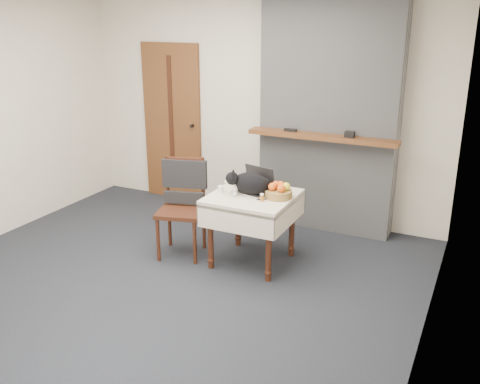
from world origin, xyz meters
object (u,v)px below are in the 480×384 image
Objects in this scene: pill_bottle at (262,197)px; chair at (183,193)px; door at (172,123)px; side_table at (252,206)px; cream_jar at (221,189)px; cat at (251,184)px; fruit_basket at (279,192)px; laptop at (255,186)px.

chair is (-0.89, 0.06, -0.11)m from pill_bottle.
pill_bottle is 0.07× the size of chair.
side_table is at bearing -37.52° from door.
cat is at bearing 9.98° from cream_jar.
cream_jar is 0.47m from pill_bottle.
chair reaches higher than pill_bottle.
cream_jar is at bearing 171.83° from pill_bottle.
chair is at bearing -175.39° from side_table.
door is 2.03× the size of chair.
chair reaches higher than side_table.
pill_bottle is 0.28× the size of fruit_basket.
pill_bottle is (0.17, -0.22, -0.02)m from laptop.
side_table is 0.79× the size of chair.
laptop is at bearing 127.72° from pill_bottle.
door is at bearing 142.32° from pill_bottle.
fruit_basket is (2.00, -1.30, -0.24)m from door.
laptop reaches higher than cream_jar.
cream_jar is at bearing -169.47° from side_table.
laptop is at bearing 69.28° from cat.
pill_bottle is (0.16, -0.12, -0.07)m from cat.
door is at bearing 110.35° from chair.
cream_jar is (-0.29, -0.15, -0.03)m from laptop.
fruit_basket is (0.56, 0.10, 0.03)m from cream_jar.
cat is 0.31m from cream_jar.
cream_jar is (-0.30, -0.05, -0.08)m from cat.
cream_jar is at bearing -170.02° from fruit_basket.
side_table is 0.74m from chair.
cream_jar is 0.87× the size of pill_bottle.
door is at bearing 142.48° from side_table.
pill_bottle is at bearing -37.68° from door.
pill_bottle is at bearing -121.00° from fruit_basket.
side_table is at bearing 10.53° from cream_jar.
fruit_basket reaches higher than side_table.
door is 5.25× the size of laptop.
chair is (-0.99, -0.10, -0.13)m from fruit_basket.
laptop is 0.27m from fruit_basket.
laptop is 5.23× the size of pill_bottle.
chair is at bearing 175.86° from pill_bottle.
fruit_basket is at bearing 1.55° from laptop.
door is at bearing 146.93° from fruit_basket.
fruit_basket is (0.10, 0.17, 0.02)m from pill_bottle.
chair is at bearing -174.20° from fruit_basket.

